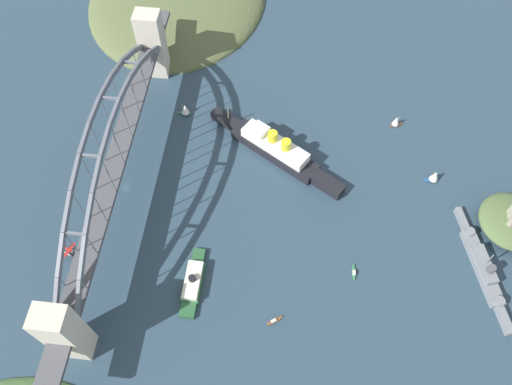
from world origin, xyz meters
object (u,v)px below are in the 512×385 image
at_px(harbor_arch_bridge, 115,161).
at_px(small_boat_4, 354,272).
at_px(harbor_ferry_steamer, 193,282).
at_px(seaplane_taxiing_near_bridge, 69,250).
at_px(naval_cruiser, 483,268).
at_px(ocean_liner, 275,149).
at_px(fort_island_mid_harbor, 512,221).
at_px(small_boat_2, 274,321).
at_px(small_boat_0, 185,109).
at_px(small_boat_1, 396,121).
at_px(small_boat_3, 435,176).

height_order(harbor_arch_bridge, small_boat_4, harbor_arch_bridge).
xyz_separation_m(harbor_ferry_steamer, seaplane_taxiing_near_bridge, (-10.93, -71.53, -0.50)).
bearing_deg(naval_cruiser, ocean_liner, -118.55).
distance_m(fort_island_mid_harbor, small_boat_2, 145.98).
xyz_separation_m(small_boat_0, small_boat_4, (99.87, 110.87, -4.00)).
distance_m(harbor_arch_bridge, small_boat_2, 122.74).
distance_m(small_boat_0, small_boat_1, 136.29).
height_order(seaplane_taxiing_near_bridge, small_boat_4, seaplane_taxiing_near_bridge).
bearing_deg(small_boat_4, small_boat_1, 166.52).
bearing_deg(seaplane_taxiing_near_bridge, small_boat_2, 77.26).
distance_m(seaplane_taxiing_near_bridge, small_boat_1, 213.22).
height_order(harbor_ferry_steamer, fort_island_mid_harbor, fort_island_mid_harbor).
bearing_deg(fort_island_mid_harbor, ocean_liner, -104.31).
height_order(naval_cruiser, small_boat_2, naval_cruiser).
bearing_deg(naval_cruiser, harbor_arch_bridge, -98.49).
bearing_deg(small_boat_1, harbor_arch_bridge, -68.03).
bearing_deg(seaplane_taxiing_near_bridge, ocean_liner, 126.28).
relative_size(seaplane_taxiing_near_bridge, small_boat_0, 0.91).
xyz_separation_m(fort_island_mid_harbor, small_boat_3, (-26.45, -40.70, -0.77)).
relative_size(small_boat_3, small_boat_4, 1.07).
distance_m(harbor_ferry_steamer, small_boat_4, 87.03).
height_order(harbor_arch_bridge, small_boat_2, harbor_arch_bridge).
bearing_deg(fort_island_mid_harbor, small_boat_1, -136.91).
distance_m(ocean_liner, small_boat_2, 105.82).
height_order(small_boat_0, small_boat_1, small_boat_0).
bearing_deg(small_boat_4, harbor_arch_bridge, -106.40).
relative_size(ocean_liner, small_boat_2, 11.05).
relative_size(naval_cruiser, fort_island_mid_harbor, 1.92).
relative_size(harbor_ferry_steamer, small_boat_0, 3.86).
distance_m(small_boat_0, small_boat_3, 161.35).
relative_size(harbor_ferry_steamer, small_boat_1, 4.16).
bearing_deg(small_boat_3, harbor_arch_bridge, -82.14).
bearing_deg(harbor_ferry_steamer, small_boat_3, 121.55).
bearing_deg(harbor_ferry_steamer, small_boat_4, 100.41).
xyz_separation_m(fort_island_mid_harbor, small_boat_2, (70.29, -127.86, -4.63)).
height_order(small_boat_0, small_boat_2, small_boat_0).
bearing_deg(small_boat_0, small_boat_3, 77.72).
height_order(small_boat_2, small_boat_3, small_boat_3).
relative_size(small_boat_0, small_boat_3, 1.04).
bearing_deg(harbor_arch_bridge, seaplane_taxiing_near_bridge, -24.39).
xyz_separation_m(naval_cruiser, fort_island_mid_harbor, (-29.60, 18.42, 1.96)).
xyz_separation_m(harbor_arch_bridge, small_boat_4, (40.23, 136.70, -26.13)).
bearing_deg(harbor_arch_bridge, small_boat_1, 111.97).
bearing_deg(small_boat_2, naval_cruiser, 110.40).
bearing_deg(small_boat_1, small_boat_0, -87.60).
height_order(small_boat_1, small_boat_2, small_boat_1).
relative_size(naval_cruiser, small_boat_3, 7.41).
bearing_deg(small_boat_4, small_boat_3, 144.48).
height_order(harbor_arch_bridge, naval_cruiser, harbor_arch_bridge).
distance_m(naval_cruiser, small_boat_2, 116.79).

